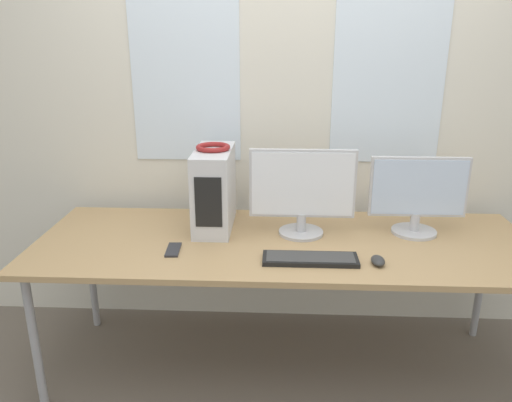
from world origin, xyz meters
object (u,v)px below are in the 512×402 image
object	(u,v)px
headphones	(213,147)
mouse	(378,261)
monitor_main	(302,191)
cell_phone	(173,250)
keyboard	(310,259)
pc_tower	(214,189)
monitor_right_near	(418,195)

from	to	relation	value
headphones	mouse	xyz separation A→B (m)	(0.77, -0.42, -0.40)
monitor_main	mouse	distance (m)	0.51
mouse	monitor_main	bearing A→B (deg)	134.03
headphones	cell_phone	bearing A→B (deg)	-115.81
mouse	cell_phone	xyz separation A→B (m)	(-0.92, 0.10, -0.01)
headphones	keyboard	distance (m)	0.74
pc_tower	monitor_right_near	world-z (taller)	pc_tower
pc_tower	mouse	xyz separation A→B (m)	(0.77, -0.42, -0.19)
monitor_main	keyboard	bearing A→B (deg)	-84.68
monitor_right_near	mouse	world-z (taller)	monitor_right_near
keyboard	monitor_right_near	bearing A→B (deg)	33.26
keyboard	cell_phone	world-z (taller)	keyboard
headphones	pc_tower	bearing A→B (deg)	-90.00
keyboard	pc_tower	bearing A→B (deg)	139.82
monitor_main	keyboard	distance (m)	0.38
monitor_right_near	keyboard	world-z (taller)	monitor_right_near
keyboard	cell_phone	size ratio (longest dim) A/B	2.75
pc_tower	monitor_main	xyz separation A→B (m)	(0.44, -0.08, 0.02)
headphones	monitor_main	distance (m)	0.49
headphones	monitor_right_near	world-z (taller)	headphones
pc_tower	mouse	bearing A→B (deg)	-28.52
monitor_main	mouse	xyz separation A→B (m)	(0.32, -0.33, -0.21)
pc_tower	headphones	world-z (taller)	headphones
headphones	mouse	distance (m)	0.96
pc_tower	mouse	distance (m)	0.89
cell_phone	headphones	bearing A→B (deg)	60.62
pc_tower	keyboard	world-z (taller)	pc_tower
monitor_right_near	keyboard	distance (m)	0.67
monitor_right_near	pc_tower	bearing A→B (deg)	177.42
monitor_main	cell_phone	distance (m)	0.68
mouse	headphones	bearing A→B (deg)	151.43
pc_tower	keyboard	xyz separation A→B (m)	(0.47, -0.40, -0.19)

